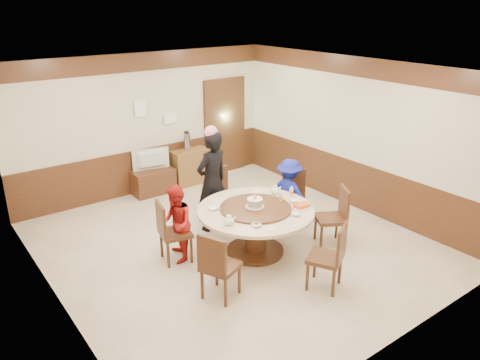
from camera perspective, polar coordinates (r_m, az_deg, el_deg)
room at (r=7.26m, az=-0.83°, el=-0.29°), size 6.00×6.04×2.84m
banquet_table at (r=7.24m, az=1.90°, el=-5.11°), size 1.79×1.79×0.78m
chair_0 at (r=8.35m, az=6.21°, el=-3.24°), size 0.61×0.61×0.97m
chair_1 at (r=8.34m, az=-1.78°, el=-3.13°), size 0.48×0.49×0.97m
chair_2 at (r=7.20m, az=-7.99°, el=-7.50°), size 0.53×0.52×0.97m
chair_3 at (r=6.32m, az=-2.48°, el=-11.70°), size 0.58×0.58×0.97m
chair_4 at (r=6.61m, az=10.43°, el=-10.49°), size 0.60×0.60×0.97m
chair_5 at (r=7.72m, az=11.02°, el=-5.63°), size 0.61×0.60×0.97m
person_standing at (r=7.88m, az=-3.42°, el=-0.17°), size 0.70×0.51×1.75m
person_red at (r=7.07m, az=-7.80°, el=-5.34°), size 0.64×0.71×1.20m
person_blue at (r=8.14m, az=6.00°, el=-1.56°), size 0.66×0.88×1.22m
birthday_cake at (r=7.12m, az=1.82°, el=-2.76°), size 0.29×0.29×0.20m
teapot_left at (r=6.63m, az=-1.36°, el=-5.02°), size 0.17×0.15×0.13m
teapot_right at (r=7.69m, az=4.29°, el=-1.26°), size 0.17×0.15×0.13m
bowl_0 at (r=7.12m, az=-3.29°, el=-3.47°), size 0.16×0.16×0.04m
bowl_1 at (r=6.97m, az=6.80°, el=-4.17°), size 0.14×0.14×0.04m
bowl_2 at (r=6.60m, az=2.01°, el=-5.56°), size 0.14×0.14×0.03m
bowl_3 at (r=7.42m, az=6.55°, el=-2.52°), size 0.15×0.15×0.05m
saucer_near at (r=6.55m, az=3.76°, el=-5.95°), size 0.18×0.18×0.01m
saucer_far at (r=7.76m, az=2.22°, el=-1.44°), size 0.18×0.18×0.01m
shrimp_platter at (r=7.23m, az=7.55°, el=-3.18°), size 0.30×0.20×0.06m
bottle_0 at (r=7.37m, az=5.00°, el=-2.12°), size 0.06×0.06×0.16m
bottle_1 at (r=7.57m, az=6.28°, el=-1.52°), size 0.06×0.06×0.16m
tv_stand at (r=9.74m, az=-10.53°, el=-0.18°), size 0.85×0.45×0.50m
television at (r=9.58m, az=-10.71°, el=2.42°), size 0.76×0.24×0.43m
side_cabinet at (r=10.12m, az=-6.10°, el=1.63°), size 0.80×0.40×0.75m
thermos at (r=9.92m, az=-6.49°, el=4.65°), size 0.15×0.15×0.38m
notice_left at (r=9.47m, az=-12.02°, el=8.59°), size 0.25×0.00×0.35m
notice_right at (r=9.82m, az=-8.44°, el=7.46°), size 0.30×0.00×0.22m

